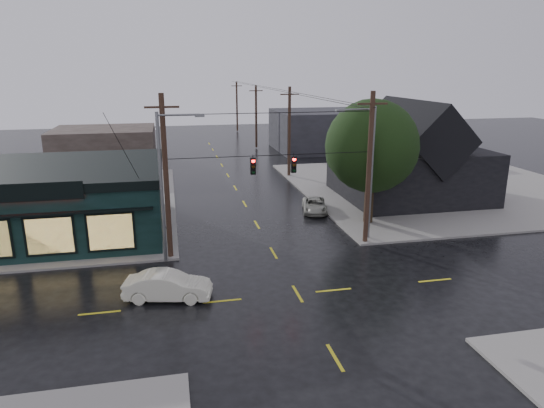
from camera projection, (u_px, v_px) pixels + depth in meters
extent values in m
plane|color=black|center=(297.00, 294.00, 25.64)|extent=(160.00, 160.00, 0.00)
cube|color=gray|center=(4.00, 210.00, 40.43)|extent=(28.00, 28.00, 0.15)
cube|color=gray|center=(439.00, 187.00, 48.47)|extent=(28.00, 28.00, 0.15)
cube|color=black|center=(46.00, 204.00, 34.25)|extent=(16.00, 12.00, 4.20)
cube|color=black|center=(41.00, 171.00, 33.60)|extent=(16.30, 12.30, 0.60)
cube|color=#FF1E14|center=(16.00, 193.00, 27.87)|extent=(7.00, 0.16, 0.90)
cube|color=black|center=(409.00, 172.00, 44.01)|extent=(12.00, 11.00, 4.50)
cylinder|color=black|center=(369.00, 195.00, 36.63)|extent=(0.70, 0.70, 4.29)
sphere|color=black|center=(372.00, 146.00, 35.63)|extent=(6.89, 6.89, 6.89)
cylinder|color=black|center=(272.00, 155.00, 30.06)|extent=(13.00, 0.04, 0.04)
cube|color=#312824|center=(105.00, 146.00, 59.88)|extent=(12.00, 10.00, 4.40)
cube|color=#252529|center=(324.00, 130.00, 70.46)|extent=(14.00, 12.00, 5.60)
imported|color=white|center=(168.00, 286.00, 24.87)|extent=(4.66, 2.43, 1.46)
imported|color=#A2A396|center=(314.00, 205.00, 40.10)|extent=(2.74, 4.37, 1.13)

